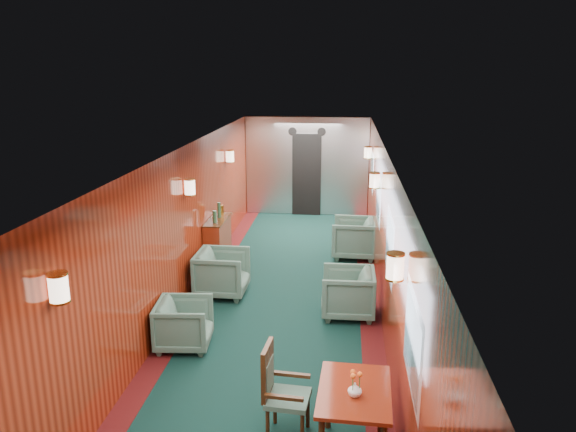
# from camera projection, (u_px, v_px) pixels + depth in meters

# --- Properties ---
(room) EXTENTS (12.00, 12.10, 2.40)m
(room) POSITION_uv_depth(u_px,v_px,m) (278.00, 208.00, 7.88)
(room) COLOR #0C2B25
(room) RESTS_ON ground
(bulkhead) EXTENTS (2.98, 0.17, 2.39)m
(bulkhead) POSITION_uv_depth(u_px,v_px,m) (307.00, 167.00, 13.68)
(bulkhead) COLOR silver
(bulkhead) RESTS_ON ground
(windows_right) EXTENTS (0.02, 8.60, 0.80)m
(windows_right) POSITION_uv_depth(u_px,v_px,m) (383.00, 219.00, 8.02)
(windows_right) COLOR silver
(windows_right) RESTS_ON ground
(wall_sconces) EXTENTS (2.97, 7.97, 0.25)m
(wall_sconces) POSITION_uv_depth(u_px,v_px,m) (282.00, 189.00, 8.38)
(wall_sconces) COLOR #FFE6C6
(wall_sconces) RESTS_ON ground
(dining_table) EXTENTS (0.70, 0.97, 0.71)m
(dining_table) POSITION_uv_depth(u_px,v_px,m) (354.00, 401.00, 5.15)
(dining_table) COLOR maroon
(dining_table) RESTS_ON ground
(side_chair) EXTENTS (0.47, 0.49, 0.97)m
(side_chair) POSITION_uv_depth(u_px,v_px,m) (279.00, 387.00, 5.48)
(side_chair) COLOR #1B4039
(side_chair) RESTS_ON ground
(credenza) EXTENTS (0.32, 1.02, 1.19)m
(credenza) POSITION_uv_depth(u_px,v_px,m) (218.00, 242.00, 10.18)
(credenza) COLOR maroon
(credenza) RESTS_ON ground
(flower_vase) EXTENTS (0.15, 0.15, 0.13)m
(flower_vase) POSITION_uv_depth(u_px,v_px,m) (355.00, 390.00, 5.00)
(flower_vase) COLOR white
(flower_vase) RESTS_ON dining_table
(armchair_left_near) EXTENTS (0.76, 0.74, 0.64)m
(armchair_left_near) POSITION_uv_depth(u_px,v_px,m) (184.00, 324.00, 7.29)
(armchair_left_near) COLOR #1B4039
(armchair_left_near) RESTS_ON ground
(armchair_left_far) EXTENTS (0.82, 0.79, 0.73)m
(armchair_left_far) POSITION_uv_depth(u_px,v_px,m) (222.00, 273.00, 8.96)
(armchair_left_far) COLOR #1B4039
(armchair_left_far) RESTS_ON ground
(armchair_right_near) EXTENTS (0.78, 0.76, 0.70)m
(armchair_right_near) POSITION_uv_depth(u_px,v_px,m) (348.00, 293.00, 8.21)
(armchair_right_near) COLOR #1B4039
(armchair_right_near) RESTS_ON ground
(armchair_right_far) EXTENTS (0.87, 0.85, 0.76)m
(armchair_right_far) POSITION_uv_depth(u_px,v_px,m) (354.00, 238.00, 10.74)
(armchair_right_far) COLOR #1B4039
(armchair_right_far) RESTS_ON ground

